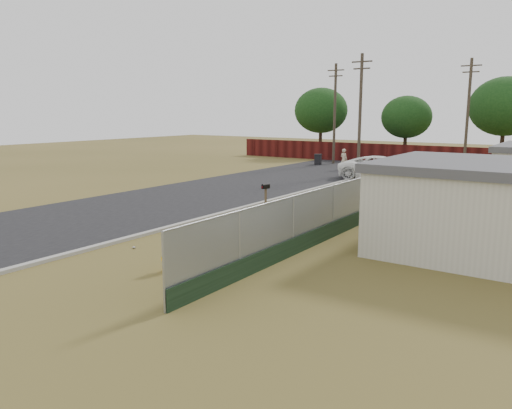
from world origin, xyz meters
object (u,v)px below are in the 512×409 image
Objects in this scene: fire_hydrant at (168,258)px; mailbox at (266,188)px; pickup_truck at (382,168)px; trash_bin at (318,159)px; pedestrian at (344,159)px.

mailbox is (-3.49, 10.60, 0.48)m from fire_hydrant.
trash_bin is at bearing 40.87° from pickup_truck.
trash_bin is (-10.64, 30.04, 0.08)m from fire_hydrant.
pickup_truck reaches higher than mailbox.
mailbox reaches higher than fire_hydrant.
pickup_truck is 6.19× the size of trash_bin.
pickup_truck reaches higher than trash_bin.
pickup_truck is 6.18m from pedestrian.
pedestrian is at bearing 101.56° from mailbox.
pedestrian is at bearing -34.62° from trash_bin.
mailbox reaches higher than trash_bin.
fire_hydrant is at bearing 115.70° from pedestrian.
mailbox is 0.19× the size of pickup_truck.
pickup_truck is at bearing 151.65° from pedestrian.
pedestrian is (-3.45, 16.88, -0.02)m from mailbox.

